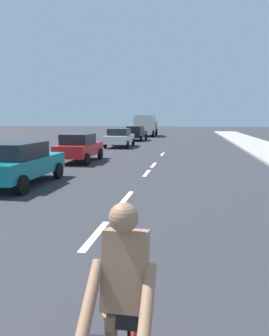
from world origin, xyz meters
TOP-DOWN VIEW (x-y plane):
  - ground_plane at (0.00, 20.00)m, footprint 160.00×160.00m
  - lane_stripe_2 at (0.00, 8.52)m, footprint 0.16×1.80m
  - lane_stripe_3 at (0.00, 11.77)m, footprint 0.16×1.80m
  - lane_stripe_4 at (0.00, 16.42)m, footprint 0.16×1.80m
  - lane_stripe_5 at (0.00, 18.99)m, footprint 0.16×1.80m
  - lane_stripe_6 at (0.00, 24.29)m, footprint 0.16×1.80m
  - cyclist at (1.41, 4.46)m, footprint 0.62×1.71m
  - parked_car_teal at (-4.24, 13.01)m, footprint 1.98×4.25m
  - parked_car_red at (-4.26, 19.58)m, footprint 1.90×4.00m
  - parked_car_white at (-4.10, 29.22)m, footprint 2.11×4.44m
  - parked_car_black at (-4.12, 37.42)m, footprint 2.10×4.24m
  - delivery_truck at (-4.25, 46.21)m, footprint 2.70×6.25m

SIDE VIEW (x-z plane):
  - ground_plane at x=0.00m, z-range 0.00..0.00m
  - lane_stripe_2 at x=0.00m, z-range 0.00..0.01m
  - lane_stripe_3 at x=0.00m, z-range 0.00..0.01m
  - lane_stripe_4 at x=0.00m, z-range 0.00..0.01m
  - lane_stripe_5 at x=0.00m, z-range 0.00..0.01m
  - lane_stripe_6 at x=0.00m, z-range 0.00..0.01m
  - cyclist at x=1.41m, z-range -0.08..1.74m
  - parked_car_red at x=-4.26m, z-range 0.05..1.62m
  - parked_car_black at x=-4.12m, z-range 0.05..1.62m
  - parked_car_teal at x=-4.24m, z-range 0.05..1.62m
  - parked_car_white at x=-4.10m, z-range 0.06..1.63m
  - delivery_truck at x=-4.25m, z-range 0.10..2.90m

